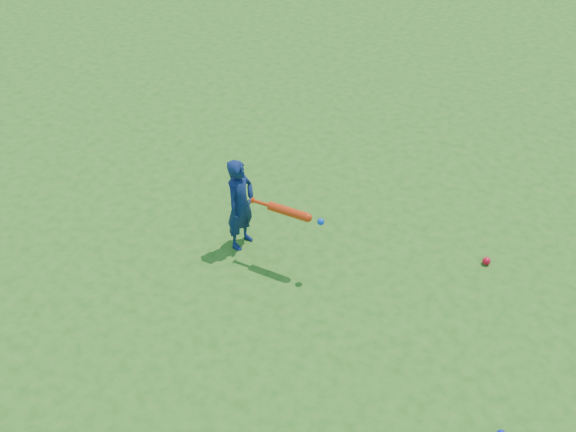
# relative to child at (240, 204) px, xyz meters

# --- Properties ---
(ground) EXTENTS (80.00, 80.00, 0.00)m
(ground) POSITION_rel_child_xyz_m (-0.04, 0.34, -0.47)
(ground) COLOR #286117
(ground) RESTS_ON ground
(child) EXTENTS (0.26, 0.36, 0.94)m
(child) POSITION_rel_child_xyz_m (0.00, 0.00, 0.00)
(child) COLOR #101F4D
(child) RESTS_ON ground
(ground_ball_red) EXTENTS (0.07, 0.07, 0.07)m
(ground_ball_red) POSITION_rel_child_xyz_m (2.19, 0.76, -0.43)
(ground_ball_red) COLOR red
(ground_ball_red) RESTS_ON ground
(bat_swing) EXTENTS (0.72, 0.09, 0.08)m
(bat_swing) POSITION_rel_child_xyz_m (0.56, -0.05, 0.13)
(bat_swing) COLOR red
(bat_swing) RESTS_ON ground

